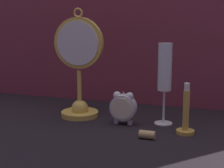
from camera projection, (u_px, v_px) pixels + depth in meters
ground_plane at (103, 130)px, 1.06m from camera, size 4.00×4.00×0.00m
fabric_backdrop_drape at (134, 15)px, 1.30m from camera, size 1.33×0.01×0.63m
pocket_watch_on_stand at (79, 72)px, 1.17m from camera, size 0.16×0.12×0.34m
alarm_clock_twin_bell at (123, 106)px, 1.10m from camera, size 0.08×0.03×0.10m
champagne_flute at (165, 73)px, 1.08m from camera, size 0.05×0.05×0.24m
brass_candlestick at (186, 117)px, 1.01m from camera, size 0.05×0.05×0.14m
wine_cork at (147, 135)px, 0.98m from camera, size 0.04×0.02×0.02m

